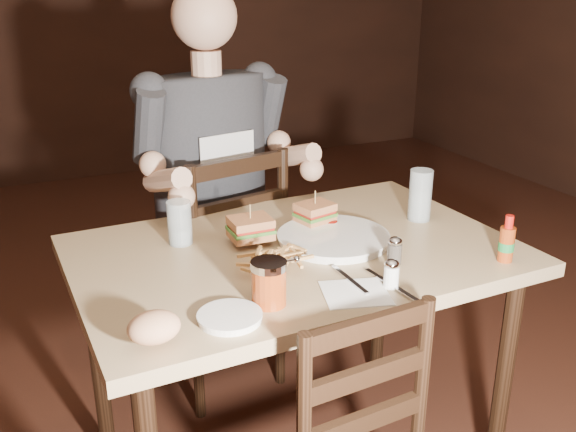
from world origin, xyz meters
name	(u,v)px	position (x,y,z in m)	size (l,w,h in m)	color
room_shell	(275,11)	(0.00, 0.00, 1.40)	(7.00, 7.00, 7.00)	black
main_table	(295,275)	(0.04, -0.05, 0.69)	(1.22, 0.83, 0.77)	tan
chair_far	(214,268)	(-0.01, 0.54, 0.47)	(0.43, 0.47, 0.94)	black
diner	(215,137)	(0.00, 0.49, 0.97)	(0.57, 0.45, 0.98)	#2D2D32
dinner_plate	(333,239)	(0.16, -0.05, 0.78)	(0.31, 0.31, 0.02)	white
sandwich_left	(250,221)	(-0.06, 0.04, 0.84)	(0.11, 0.10, 0.10)	tan
sandwich_right	(315,208)	(0.16, 0.07, 0.83)	(0.10, 0.09, 0.09)	tan
fries_pile	(274,257)	(-0.07, -0.14, 0.81)	(0.24, 0.17, 0.04)	tan
ketchup_dollop	(330,221)	(0.20, 0.05, 0.79)	(0.04, 0.04, 0.01)	maroon
glass_left	(180,223)	(-0.24, 0.13, 0.83)	(0.07, 0.07, 0.12)	silver
glass_right	(420,195)	(0.49, 0.00, 0.85)	(0.07, 0.07, 0.16)	silver
hot_sauce	(507,238)	(0.51, -0.35, 0.83)	(0.04, 0.04, 0.13)	#8D3310
salt_shaker	(391,275)	(0.15, -0.35, 0.80)	(0.04, 0.04, 0.07)	white
pepper_shaker	(395,251)	(0.23, -0.24, 0.80)	(0.04, 0.04, 0.07)	#38332D
syrup_dispenser	(269,283)	(-0.15, -0.31, 0.82)	(0.08, 0.08, 0.11)	#8D3310
napkin	(355,293)	(0.05, -0.35, 0.77)	(0.16, 0.14, 0.00)	white
knife	(392,285)	(0.15, -0.36, 0.78)	(0.01, 0.20, 0.00)	silver
fork	(349,279)	(0.07, -0.28, 0.78)	(0.01, 0.17, 0.01)	silver
side_plate	(230,318)	(-0.26, -0.34, 0.78)	(0.14, 0.14, 0.01)	white
bread_roll	(154,327)	(-0.44, -0.37, 0.81)	(0.11, 0.09, 0.07)	tan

